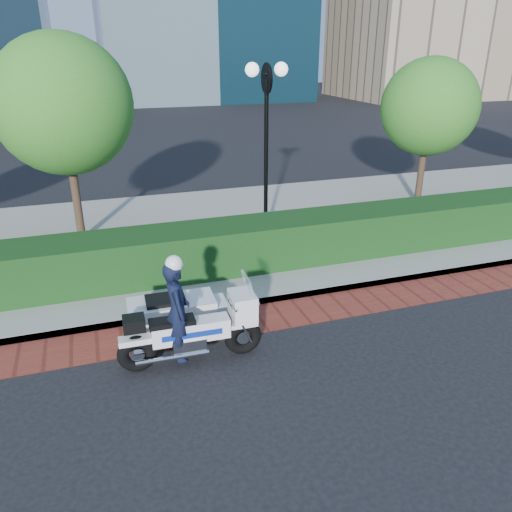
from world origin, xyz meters
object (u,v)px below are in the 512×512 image
object	(u,v)px
lamppost	(266,125)
police_motorcycle	(181,318)
tree_c	(429,107)
tree_b	(63,105)

from	to	relation	value
lamppost	police_motorcycle	xyz separation A→B (m)	(-2.98, -4.32, -2.32)
police_motorcycle	tree_c	bearing A→B (deg)	35.29
tree_c	police_motorcycle	distance (m)	10.45
lamppost	police_motorcycle	bearing A→B (deg)	-124.57
lamppost	tree_b	distance (m)	4.71
lamppost	tree_c	distance (m)	5.65
lamppost	tree_c	xyz separation A→B (m)	(5.50, 1.30, 0.09)
tree_b	police_motorcycle	bearing A→B (deg)	-74.81
tree_c	police_motorcycle	size ratio (longest dim) A/B	1.86
lamppost	tree_c	bearing A→B (deg)	13.30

